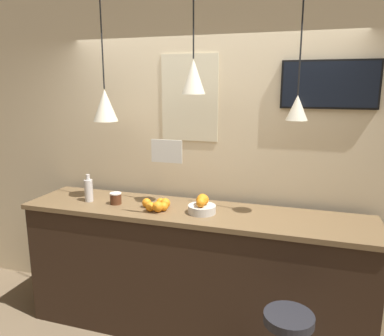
{
  "coord_description": "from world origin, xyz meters",
  "views": [
    {
      "loc": [
        0.88,
        -2.09,
        2.09
      ],
      "look_at": [
        0.0,
        0.67,
        1.45
      ],
      "focal_mm": 35.0,
      "sensor_mm": 36.0,
      "label": 1
    }
  ],
  "objects_px": {
    "spread_jar": "(116,198)",
    "mounted_tv": "(329,85)",
    "juice_bottle": "(89,190)",
    "fruit_bowl": "(202,205)"
  },
  "relations": [
    {
      "from": "fruit_bowl",
      "to": "spread_jar",
      "type": "relative_size",
      "value": 2.25
    },
    {
      "from": "spread_jar",
      "to": "mounted_tv",
      "type": "bearing_deg",
      "value": 13.96
    },
    {
      "from": "fruit_bowl",
      "to": "spread_jar",
      "type": "height_order",
      "value": "fruit_bowl"
    },
    {
      "from": "juice_bottle",
      "to": "mounted_tv",
      "type": "xyz_separation_m",
      "value": [
        1.92,
        0.41,
        0.89
      ]
    },
    {
      "from": "fruit_bowl",
      "to": "mounted_tv",
      "type": "relative_size",
      "value": 0.3
    },
    {
      "from": "juice_bottle",
      "to": "mounted_tv",
      "type": "relative_size",
      "value": 0.33
    },
    {
      "from": "fruit_bowl",
      "to": "spread_jar",
      "type": "xyz_separation_m",
      "value": [
        -0.77,
        -0.0,
        -0.02
      ]
    },
    {
      "from": "mounted_tv",
      "to": "juice_bottle",
      "type": "bearing_deg",
      "value": -167.88
    },
    {
      "from": "fruit_bowl",
      "to": "juice_bottle",
      "type": "distance_m",
      "value": 1.03
    },
    {
      "from": "juice_bottle",
      "to": "spread_jar",
      "type": "relative_size",
      "value": 2.45
    }
  ]
}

